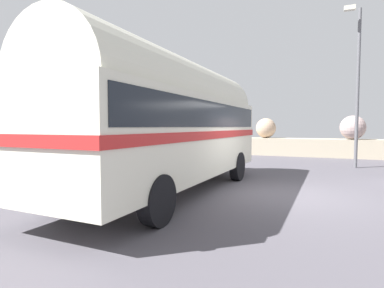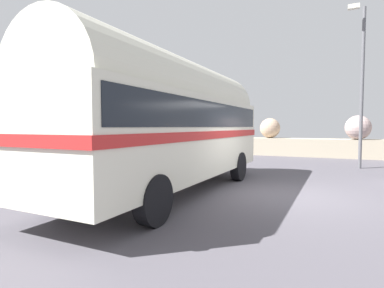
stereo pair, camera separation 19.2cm
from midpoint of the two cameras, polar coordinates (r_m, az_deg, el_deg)
The scene contains 4 objects.
ground at distance 8.54m, azimuth 16.68°, elevation -9.23°, with size 32.00×26.00×0.02m.
breakwater at distance 20.12m, azimuth 21.21°, elevation -0.23°, with size 31.36×2.03×2.48m.
vintage_coach at distance 8.31m, azimuth -4.45°, elevation 4.72°, with size 2.56×8.62×3.70m.
lamp_post at distance 15.18m, azimuth 28.28°, elevation 10.62°, with size 0.72×0.66×6.93m.
Camera 1 is at (0.94, -8.32, 1.84)m, focal length 28.33 mm.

